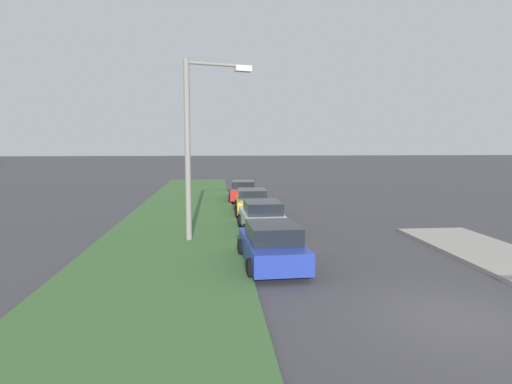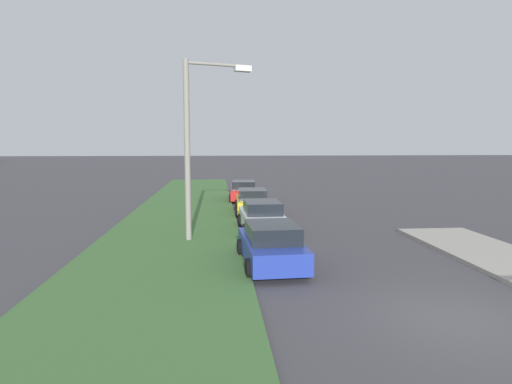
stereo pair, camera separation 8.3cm
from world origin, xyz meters
TOP-DOWN VIEW (x-y plane):
  - ground at (0.00, 0.00)m, footprint 300.00×300.00m
  - grass_median at (10.00, 7.51)m, footprint 60.00×6.00m
  - parked_car_blue at (4.88, 3.72)m, footprint 4.38×2.17m
  - parked_car_white at (10.56, 3.44)m, footprint 4.35×2.11m
  - parked_car_yellow at (15.96, 3.45)m, footprint 4.36×2.13m
  - parked_car_red at (21.82, 3.60)m, footprint 4.39×2.20m
  - streetlight at (8.80, 6.38)m, footprint 1.00×2.82m

SIDE VIEW (x-z plane):
  - ground at x=0.00m, z-range 0.00..0.00m
  - grass_median at x=10.00m, z-range 0.00..0.12m
  - parked_car_blue at x=4.88m, z-range -0.02..1.45m
  - parked_car_white at x=10.56m, z-range -0.02..1.45m
  - parked_car_yellow at x=15.96m, z-range -0.02..1.45m
  - parked_car_red at x=21.82m, z-range -0.02..1.45m
  - streetlight at x=8.80m, z-range 0.64..8.14m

